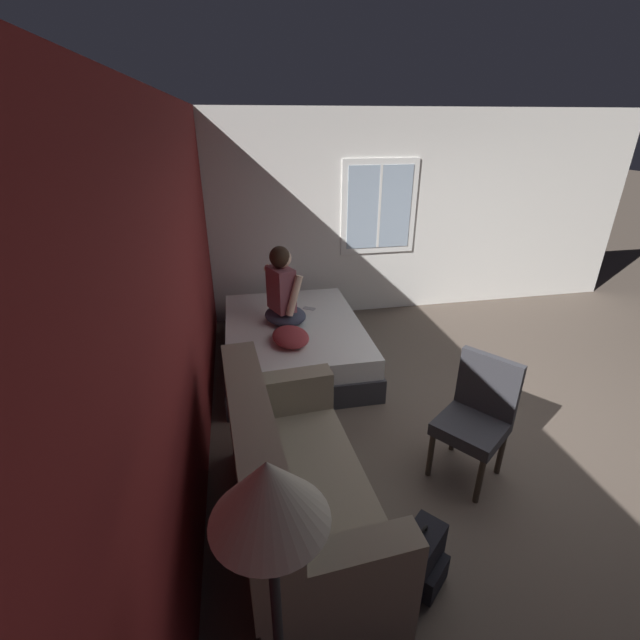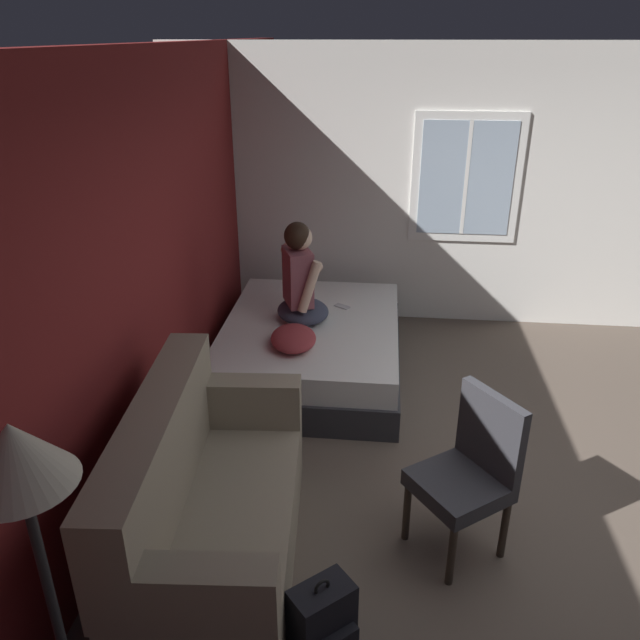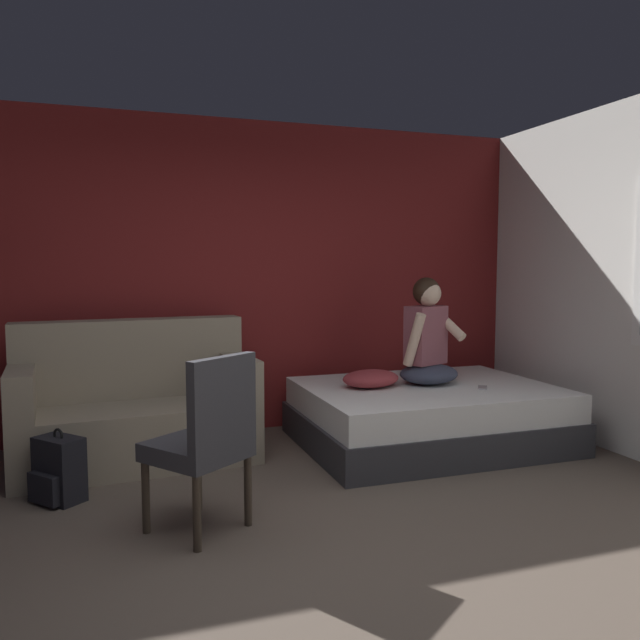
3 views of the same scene
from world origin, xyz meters
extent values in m
plane|color=brown|center=(0.00, 0.00, 0.00)|extent=(40.00, 40.00, 0.00)
cube|color=maroon|center=(0.00, 2.75, 1.35)|extent=(10.71, 0.16, 2.70)
cube|color=silver|center=(2.94, 0.00, 1.35)|extent=(0.16, 6.74, 2.70)
cube|color=white|center=(2.84, 0.40, 1.49)|extent=(0.02, 1.04, 1.24)
cube|color=#9EB2C6|center=(2.83, 0.40, 1.49)|extent=(0.01, 0.88, 1.08)
cube|color=white|center=(2.83, 0.40, 1.49)|extent=(0.01, 0.04, 1.08)
cube|color=#2D2D33|center=(1.59, 1.76, 0.13)|extent=(2.03, 1.54, 0.26)
cube|color=white|center=(1.59, 1.76, 0.37)|extent=(1.97, 1.49, 0.22)
cube|color=gray|center=(-0.68, 1.99, 0.22)|extent=(1.75, 0.92, 0.44)
cube|color=gray|center=(-0.70, 2.29, 0.74)|extent=(1.71, 0.36, 0.60)
cube|color=gray|center=(-1.43, 1.94, 0.60)|extent=(0.24, 0.81, 0.32)
cube|color=gray|center=(0.08, 2.05, 0.60)|extent=(0.24, 0.81, 0.32)
cylinder|color=#382D23|center=(-0.38, 0.96, 0.20)|extent=(0.04, 0.04, 0.40)
cylinder|color=#382D23|center=(-0.69, 0.73, 0.20)|extent=(0.04, 0.04, 0.40)
cylinder|color=#382D23|center=(-0.14, 0.65, 0.20)|extent=(0.04, 0.04, 0.40)
cylinder|color=#382D23|center=(-0.46, 0.41, 0.20)|extent=(0.04, 0.04, 0.40)
cube|color=#333338|center=(-0.42, 0.69, 0.45)|extent=(0.64, 0.64, 0.10)
cube|color=#333338|center=(-0.30, 0.53, 0.74)|extent=(0.41, 0.32, 0.48)
ellipsoid|color=#383D51|center=(1.64, 1.83, 0.56)|extent=(0.65, 0.60, 0.16)
cube|color=#8C4C56|center=(1.63, 1.87, 0.88)|extent=(0.38, 0.31, 0.48)
cylinder|color=beige|center=(1.46, 1.75, 0.86)|extent=(0.15, 0.23, 0.44)
cylinder|color=beige|center=(1.82, 1.86, 0.98)|extent=(0.21, 0.38, 0.29)
sphere|color=beige|center=(1.64, 1.85, 1.23)|extent=(0.21, 0.21, 0.21)
ellipsoid|color=black|center=(1.63, 1.87, 1.24)|extent=(0.29, 0.29, 0.23)
cube|color=black|center=(-1.17, 1.38, 0.20)|extent=(0.33, 0.35, 0.40)
torus|color=black|center=(-1.17, 1.38, 0.42)|extent=(0.07, 0.08, 0.09)
ellipsoid|color=#993338|center=(1.12, 1.84, 0.55)|extent=(0.54, 0.44, 0.14)
cube|color=#B7B7BC|center=(1.95, 1.51, 0.48)|extent=(0.14, 0.16, 0.01)
cone|color=beige|center=(-1.82, 2.26, 1.59)|extent=(0.36, 0.36, 0.22)
camera|label=1|loc=(-2.71, 2.28, 2.54)|focal=24.00mm
camera|label=2|loc=(-3.26, 1.17, 2.76)|focal=35.00mm
camera|label=3|loc=(-0.86, -2.69, 1.46)|focal=35.00mm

